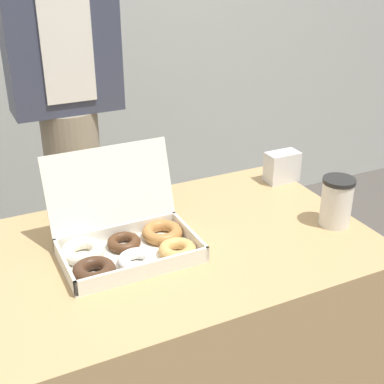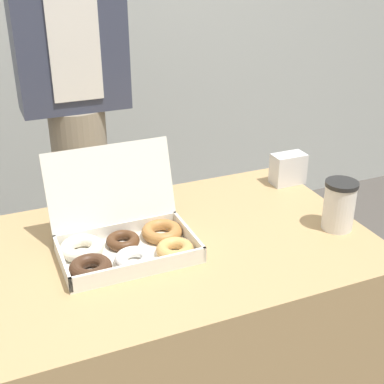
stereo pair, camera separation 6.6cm
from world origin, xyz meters
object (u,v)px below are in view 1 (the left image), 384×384
Objects in this scene: napkin_holder at (282,167)px; donut_box at (126,242)px; person_customer at (65,84)px; coffee_cup at (337,202)px.

donut_box is at bearing -161.51° from napkin_holder.
person_customer is at bearing 88.64° from donut_box.
coffee_cup is 0.32m from napkin_holder.
napkin_holder is at bearing 83.69° from coffee_cup.
napkin_holder is (0.04, 0.32, -0.02)m from coffee_cup.
donut_box is 2.50× the size of coffee_cup.
person_customer reaches higher than donut_box.
coffee_cup reaches higher than napkin_holder.
donut_box is 3.23× the size of napkin_holder.
donut_box is 0.65m from person_customer.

